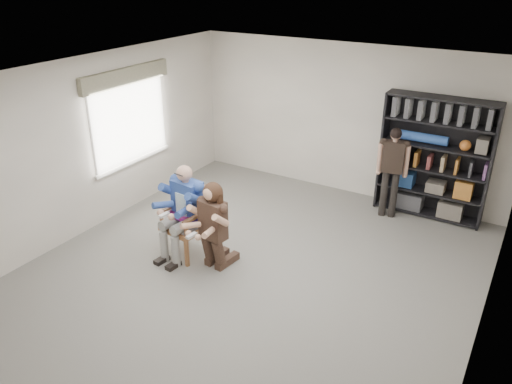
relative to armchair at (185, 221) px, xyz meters
The scene contains 8 objects.
room_shell 1.41m from the armchair, ahead, with size 6.00×7.00×2.80m, color beige, non-canonical shape.
floor 1.26m from the armchair, ahead, with size 6.00×7.00×0.01m, color slate.
window_left 2.31m from the armchair, 153.24° to the left, with size 0.16×2.00×1.75m, color white, non-canonical shape.
armchair is the anchor object (origin of this frame).
seated_man 0.17m from the armchair, 90.00° to the left, with size 0.62×0.87×1.45m, color navy, non-canonical shape.
kneeling_woman 0.60m from the armchair, 11.69° to the right, with size 0.56×0.89×1.32m, color #33221A, non-canonical shape.
bookshelf 4.30m from the armchair, 48.54° to the left, with size 1.80×0.38×2.10m, color black, non-canonical shape.
standing_man 3.59m from the armchair, 51.19° to the left, with size 0.50×0.28×1.61m, color black, non-canonical shape.
Camera 1 is at (3.13, -5.00, 4.09)m, focal length 35.00 mm.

